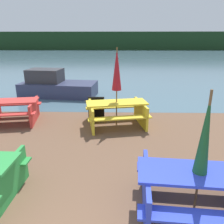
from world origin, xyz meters
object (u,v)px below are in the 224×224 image
at_px(umbrella_crimson, 117,70).
at_px(signboard, 96,108).
at_px(picnic_table_red, 13,109).
at_px(picnic_table_blue, 197,188).
at_px(boat, 56,86).
at_px(umbrella_darkgreen, 205,135).
at_px(picnic_table_yellow, 117,111).

height_order(umbrella_crimson, signboard, umbrella_crimson).
bearing_deg(signboard, picnic_table_red, -170.66).
height_order(picnic_table_blue, umbrella_crimson, umbrella_crimson).
xyz_separation_m(picnic_table_blue, boat, (-4.16, 7.39, 0.01)).
height_order(picnic_table_red, umbrella_darkgreen, umbrella_darkgreen).
bearing_deg(umbrella_crimson, picnic_table_yellow, 0.00).
bearing_deg(boat, signboard, -48.24).
bearing_deg(umbrella_crimson, umbrella_darkgreen, -71.19).
relative_size(picnic_table_blue, picnic_table_red, 1.08).
bearing_deg(umbrella_darkgreen, picnic_table_yellow, 108.81).
height_order(picnic_table_red, signboard, signboard).
xyz_separation_m(umbrella_crimson, boat, (-2.91, 3.73, -1.29)).
distance_m(picnic_table_red, signboard, 2.71).
distance_m(picnic_table_blue, umbrella_crimson, 4.08).
bearing_deg(picnic_table_blue, picnic_table_red, 140.01).
height_order(picnic_table_yellow, umbrella_crimson, umbrella_crimson).
xyz_separation_m(picnic_table_blue, umbrella_darkgreen, (-0.00, 0.00, 0.89)).
bearing_deg(picnic_table_yellow, picnic_table_blue, -71.19).
relative_size(picnic_table_blue, boat, 0.53).
xyz_separation_m(picnic_table_red, boat, (0.47, 3.51, 0.02)).
xyz_separation_m(picnic_table_red, umbrella_darkgreen, (4.62, -3.88, 0.90)).
xyz_separation_m(picnic_table_yellow, umbrella_crimson, (0.00, 0.00, 1.29)).
relative_size(boat, signboard, 4.86).
relative_size(umbrella_crimson, signboard, 3.20).
height_order(umbrella_darkgreen, signboard, umbrella_darkgreen).
bearing_deg(umbrella_darkgreen, picnic_table_blue, 0.00).
bearing_deg(picnic_table_blue, picnic_table_yellow, 108.81).
distance_m(picnic_table_red, boat, 3.54).
distance_m(umbrella_crimson, signboard, 1.68).
bearing_deg(picnic_table_red, picnic_table_yellow, -3.62).
bearing_deg(umbrella_darkgreen, signboard, 114.26).
relative_size(umbrella_darkgreen, boat, 0.55).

